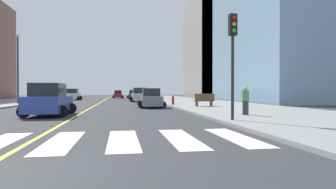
{
  "coord_description": "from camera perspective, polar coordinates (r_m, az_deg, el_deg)",
  "views": [
    {
      "loc": [
        2.62,
        -4.88,
        1.5
      ],
      "look_at": [
        8.82,
        32.61,
        1.05
      ],
      "focal_mm": 30.74,
      "sensor_mm": 36.0,
      "label": 1
    }
  ],
  "objects": [
    {
      "name": "crosswalk_paint",
      "position": [
        9.38,
        -25.78,
        -8.56
      ],
      "size": [
        13.5,
        4.0,
        0.01
      ],
      "color": "silver",
      "rests_on": "ground"
    },
    {
      "name": "car_red_fifth",
      "position": [
        61.91,
        -9.88,
        0.0
      ],
      "size": [
        2.37,
        3.75,
        1.66
      ],
      "rotation": [
        0.0,
        0.0,
        3.12
      ],
      "color": "red",
      "rests_on": "ground"
    },
    {
      "name": "sidewalk_kerb_east",
      "position": [
        26.7,
        11.66,
        -2.39
      ],
      "size": [
        10.0,
        120.0,
        0.15
      ],
      "primitive_type": "cube",
      "color": "gray",
      "rests_on": "ground"
    },
    {
      "name": "pedestrian_waiting_east",
      "position": [
        16.85,
        15.12,
        -0.93
      ],
      "size": [
        0.4,
        0.4,
        1.61
      ],
      "rotation": [
        0.0,
        0.0,
        5.51
      ],
      "color": "#38383D",
      "rests_on": "sidewalk_kerb_east"
    },
    {
      "name": "traffic_light_near_corner",
      "position": [
        13.98,
        12.72,
        9.41
      ],
      "size": [
        0.36,
        0.41,
        4.96
      ],
      "rotation": [
        0.0,
        0.0,
        3.14
      ],
      "color": "black",
      "rests_on": "sidewalk_kerb_east"
    },
    {
      "name": "parking_garage_concrete",
      "position": [
        65.64,
        13.08,
        8.95
      ],
      "size": [
        18.0,
        24.0,
        21.91
      ],
      "primitive_type": "cube",
      "color": "gray",
      "rests_on": "ground"
    },
    {
      "name": "car_green_fourth",
      "position": [
        57.28,
        -6.94,
        -0.01
      ],
      "size": [
        2.44,
        3.89,
        1.74
      ],
      "rotation": [
        0.0,
        0.0,
        3.13
      ],
      "color": "#236B42",
      "rests_on": "ground"
    },
    {
      "name": "car_gray_second",
      "position": [
        26.06,
        -3.35,
        -0.82
      ],
      "size": [
        2.52,
        3.97,
        1.75
      ],
      "rotation": [
        0.0,
        0.0,
        3.11
      ],
      "color": "slate",
      "rests_on": "ground"
    },
    {
      "name": "street_lamp",
      "position": [
        35.02,
        -27.64,
        5.73
      ],
      "size": [
        0.44,
        0.44,
        7.61
      ],
      "color": "#38383D",
      "rests_on": "sidewalk_kerb_west"
    },
    {
      "name": "car_white_nearest",
      "position": [
        51.08,
        -18.32,
        -0.03
      ],
      "size": [
        2.74,
        4.32,
        1.91
      ],
      "rotation": [
        0.0,
        0.0,
        -0.03
      ],
      "color": "silver",
      "rests_on": "ground"
    },
    {
      "name": "lane_divider_paint",
      "position": [
        44.98,
        -12.73,
        -1.24
      ],
      "size": [
        0.16,
        80.0,
        0.01
      ],
      "primitive_type": "cube",
      "color": "yellow",
      "rests_on": "ground"
    },
    {
      "name": "park_bench",
      "position": [
        25.73,
        7.19,
        -1.13
      ],
      "size": [
        1.82,
        0.63,
        1.12
      ],
      "rotation": [
        0.0,
        0.0,
        1.61
      ],
      "color": "brown",
      "rests_on": "sidewalk_kerb_east"
    },
    {
      "name": "fire_hydrant",
      "position": [
        28.64,
        1.0,
        -1.16
      ],
      "size": [
        0.26,
        0.26,
        0.89
      ],
      "color": "red",
      "rests_on": "sidewalk_kerb_east"
    },
    {
      "name": "car_silver_third",
      "position": [
        40.82,
        -5.74,
        -0.13
      ],
      "size": [
        2.76,
        4.42,
        1.97
      ],
      "rotation": [
        0.0,
        0.0,
        3.14
      ],
      "color": "#B7B7BC",
      "rests_on": "ground"
    },
    {
      "name": "car_blue_sixth",
      "position": [
        18.8,
        -22.54,
        -1.14
      ],
      "size": [
        2.8,
        4.44,
        1.97
      ],
      "rotation": [
        0.0,
        0.0,
        -0.02
      ],
      "color": "#2D479E",
      "rests_on": "ground"
    }
  ]
}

